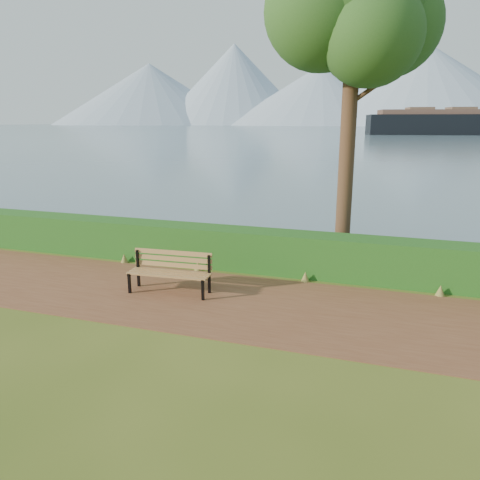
% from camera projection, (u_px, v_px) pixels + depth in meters
% --- Properties ---
extents(ground, '(140.00, 140.00, 0.00)m').
position_uv_depth(ground, '(208.00, 305.00, 9.45)').
color(ground, '#3D5117').
rests_on(ground, ground).
extents(path, '(40.00, 3.40, 0.01)m').
position_uv_depth(path, '(213.00, 300.00, 9.73)').
color(path, brown).
rests_on(path, ground).
extents(hedge, '(32.00, 0.85, 1.00)m').
position_uv_depth(hedge, '(247.00, 249.00, 11.72)').
color(hedge, '#144012').
rests_on(hedge, ground).
extents(water, '(700.00, 510.00, 0.00)m').
position_uv_depth(water, '(392.00, 128.00, 248.63)').
color(water, slate).
rests_on(water, ground).
extents(mountains, '(585.00, 190.00, 70.00)m').
position_uv_depth(mountains, '(385.00, 90.00, 378.92)').
color(mountains, '#7C90A5').
rests_on(mountains, ground).
extents(bench, '(1.82, 0.65, 0.90)m').
position_uv_depth(bench, '(171.00, 269.00, 10.09)').
color(bench, black).
rests_on(bench, ground).
extents(tree, '(4.19, 3.57, 8.50)m').
position_uv_depth(tree, '(355.00, 4.00, 11.12)').
color(tree, '#3A2718').
rests_on(tree, ground).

